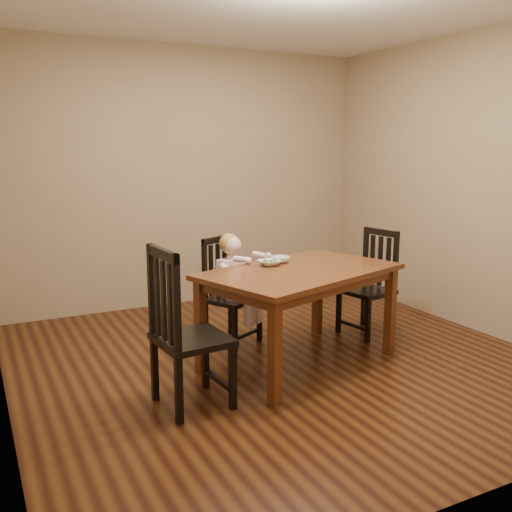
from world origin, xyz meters
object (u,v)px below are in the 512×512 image
dining_table (300,280)px  bowl_veg (280,259)px  chair_child (228,292)px  chair_left (184,332)px  chair_right (370,284)px  bowl_peas (269,263)px  toddler (232,278)px

dining_table → bowl_veg: (-0.02, 0.28, 0.11)m
chair_child → chair_left: size_ratio=0.86×
chair_child → chair_right: bearing=137.3°
chair_right → bowl_peas: size_ratio=5.42×
bowl_peas → toddler: bearing=105.5°
chair_child → chair_left: 1.29m
dining_table → toddler: size_ratio=3.34×
bowl_peas → bowl_veg: (0.14, 0.06, 0.00)m
dining_table → chair_left: size_ratio=1.60×
chair_left → toddler: (0.80, 0.99, 0.06)m
chair_left → bowl_veg: chair_left is taller
chair_child → toddler: 0.14m
chair_left → chair_right: size_ratio=1.13×
chair_left → bowl_peas: size_ratio=6.12×
chair_right → bowl_veg: chair_right is taller
chair_child → chair_right: size_ratio=0.97×
chair_child → chair_left: chair_left is taller
chair_right → bowl_peas: chair_right is taller
toddler → bowl_peas: 0.50m
chair_left → bowl_peas: (0.92, 0.55, 0.27)m
chair_child → bowl_peas: 0.60m
chair_child → bowl_veg: chair_child is taller
bowl_veg → toddler: bearing=124.3°
chair_child → bowl_peas: chair_child is taller
bowl_peas → dining_table: bearing=-55.8°
chair_left → toddler: bearing=136.8°
bowl_peas → chair_left: bearing=-149.0°
chair_left → dining_table: bearing=102.7°
dining_table → toddler: bearing=112.4°
chair_left → bowl_veg: size_ratio=6.74×
bowl_veg → bowl_peas: bearing=-155.9°
chair_left → chair_right: bearing=103.7°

